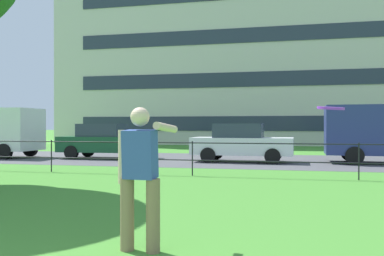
% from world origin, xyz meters
% --- Properties ---
extents(street_strip, '(80.00, 7.62, 0.01)m').
position_xyz_m(street_strip, '(0.00, 16.40, 0.00)').
color(street_strip, '#4C4C51').
rests_on(street_strip, ground).
extents(park_fence, '(36.33, 0.04, 1.00)m').
position_xyz_m(park_fence, '(-0.00, 10.47, 0.67)').
color(park_fence, black).
rests_on(park_fence, ground).
extents(person_thrower, '(0.56, 0.75, 1.65)m').
position_xyz_m(person_thrower, '(1.08, 3.10, 0.89)').
color(person_thrower, '#846B4C').
rests_on(person_thrower, ground).
extents(frisbee, '(0.38, 0.38, 0.05)m').
position_xyz_m(frisbee, '(3.15, 2.99, 1.61)').
color(frisbee, purple).
extents(car_dark_green_center, '(4.04, 1.88, 1.54)m').
position_xyz_m(car_dark_green_center, '(-5.26, 16.01, 0.78)').
color(car_dark_green_center, '#194C2D').
rests_on(car_dark_green_center, ground).
extents(car_white_right, '(4.03, 1.88, 1.54)m').
position_xyz_m(car_white_right, '(0.86, 15.58, 0.78)').
color(car_white_right, silver).
rests_on(car_white_right, ground).
extents(apartment_building_background, '(33.49, 13.36, 20.10)m').
position_xyz_m(apartment_building_background, '(0.34, 36.71, 10.05)').
color(apartment_building_background, beige).
rests_on(apartment_building_background, ground).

